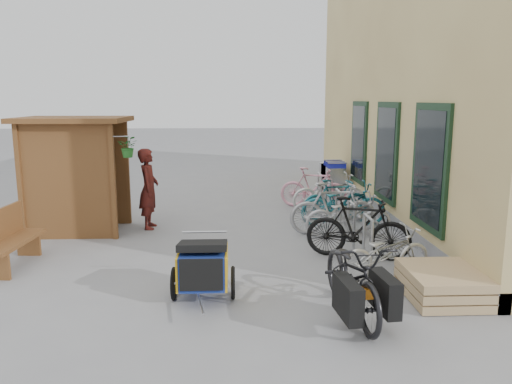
{
  "coord_description": "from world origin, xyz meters",
  "views": [
    {
      "loc": [
        0.1,
        -7.92,
        2.77
      ],
      "look_at": [
        0.5,
        1.5,
        1.0
      ],
      "focal_mm": 35.0,
      "sensor_mm": 36.0,
      "label": 1
    }
  ],
  "objects_px": {
    "shopping_carts": "(332,173)",
    "bike_4": "(343,204)",
    "bench": "(7,238)",
    "bike_2": "(348,215)",
    "kiosk": "(71,159)",
    "pallet_stack": "(442,284)",
    "cargo_bike": "(354,277)",
    "bike_7": "(314,188)",
    "bike_3": "(333,208)",
    "bike_0": "(386,253)",
    "bike_6": "(329,193)",
    "bike_5": "(336,199)",
    "person_kiosk": "(149,189)",
    "bike_1": "(358,228)",
    "child_trailer": "(203,265)"
  },
  "relations": [
    {
      "from": "cargo_bike",
      "to": "bike_3",
      "type": "bearing_deg",
      "value": 76.41
    },
    {
      "from": "pallet_stack",
      "to": "bench",
      "type": "bearing_deg",
      "value": 166.42
    },
    {
      "from": "kiosk",
      "to": "bike_1",
      "type": "xyz_separation_m",
      "value": [
        5.52,
        -2.05,
        -1.01
      ]
    },
    {
      "from": "bike_3",
      "to": "bike_4",
      "type": "relative_size",
      "value": 0.97
    },
    {
      "from": "cargo_bike",
      "to": "bike_2",
      "type": "xyz_separation_m",
      "value": [
        0.76,
        3.66,
        -0.06
      ]
    },
    {
      "from": "shopping_carts",
      "to": "bike_2",
      "type": "distance_m",
      "value": 5.03
    },
    {
      "from": "child_trailer",
      "to": "bike_0",
      "type": "xyz_separation_m",
      "value": [
        2.8,
        0.7,
        -0.09
      ]
    },
    {
      "from": "bike_0",
      "to": "bike_2",
      "type": "relative_size",
      "value": 0.88
    },
    {
      "from": "bench",
      "to": "bike_0",
      "type": "relative_size",
      "value": 1.02
    },
    {
      "from": "bench",
      "to": "bike_2",
      "type": "bearing_deg",
      "value": 17.87
    },
    {
      "from": "cargo_bike",
      "to": "bike_2",
      "type": "distance_m",
      "value": 3.74
    },
    {
      "from": "kiosk",
      "to": "bike_1",
      "type": "distance_m",
      "value": 5.97
    },
    {
      "from": "pallet_stack",
      "to": "bike_4",
      "type": "bearing_deg",
      "value": 97.32
    },
    {
      "from": "bike_3",
      "to": "bike_6",
      "type": "xyz_separation_m",
      "value": [
        0.29,
        2.06,
        -0.06
      ]
    },
    {
      "from": "pallet_stack",
      "to": "shopping_carts",
      "type": "relative_size",
      "value": 0.79
    },
    {
      "from": "bike_0",
      "to": "bike_5",
      "type": "height_order",
      "value": "bike_5"
    },
    {
      "from": "bike_2",
      "to": "kiosk",
      "type": "bearing_deg",
      "value": 81.49
    },
    {
      "from": "bench",
      "to": "bike_3",
      "type": "xyz_separation_m",
      "value": [
        5.8,
        1.81,
        0.05
      ]
    },
    {
      "from": "bike_4",
      "to": "bike_6",
      "type": "height_order",
      "value": "bike_4"
    },
    {
      "from": "bike_0",
      "to": "pallet_stack",
      "type": "bearing_deg",
      "value": -163.36
    },
    {
      "from": "cargo_bike",
      "to": "bike_7",
      "type": "bearing_deg",
      "value": 79.39
    },
    {
      "from": "bike_3",
      "to": "bench",
      "type": "bearing_deg",
      "value": 105.1
    },
    {
      "from": "pallet_stack",
      "to": "shopping_carts",
      "type": "distance_m",
      "value": 8.16
    },
    {
      "from": "kiosk",
      "to": "pallet_stack",
      "type": "relative_size",
      "value": 2.08
    },
    {
      "from": "child_trailer",
      "to": "bike_7",
      "type": "relative_size",
      "value": 0.86
    },
    {
      "from": "bench",
      "to": "person_kiosk",
      "type": "relative_size",
      "value": 0.91
    },
    {
      "from": "pallet_stack",
      "to": "bench",
      "type": "xyz_separation_m",
      "value": [
        -6.68,
        1.61,
        0.29
      ]
    },
    {
      "from": "shopping_carts",
      "to": "bike_0",
      "type": "relative_size",
      "value": 0.99
    },
    {
      "from": "shopping_carts",
      "to": "bike_1",
      "type": "xyz_separation_m",
      "value": [
        -0.76,
        -6.33,
        -0.03
      ]
    },
    {
      "from": "bike_0",
      "to": "bike_5",
      "type": "distance_m",
      "value": 3.87
    },
    {
      "from": "bench",
      "to": "cargo_bike",
      "type": "distance_m",
      "value": 5.7
    },
    {
      "from": "bike_0",
      "to": "child_trailer",
      "type": "bearing_deg",
      "value": 87.6
    },
    {
      "from": "child_trailer",
      "to": "bike_1",
      "type": "relative_size",
      "value": 0.82
    },
    {
      "from": "child_trailer",
      "to": "cargo_bike",
      "type": "relative_size",
      "value": 0.73
    },
    {
      "from": "bike_7",
      "to": "bench",
      "type": "bearing_deg",
      "value": 144.12
    },
    {
      "from": "bike_2",
      "to": "bike_5",
      "type": "distance_m",
      "value": 1.56
    },
    {
      "from": "bike_4",
      "to": "cargo_bike",
      "type": "bearing_deg",
      "value": 167.8
    },
    {
      "from": "pallet_stack",
      "to": "cargo_bike",
      "type": "xyz_separation_m",
      "value": [
        -1.39,
        -0.5,
        0.31
      ]
    },
    {
      "from": "pallet_stack",
      "to": "bench",
      "type": "relative_size",
      "value": 0.77
    },
    {
      "from": "bike_3",
      "to": "shopping_carts",
      "type": "bearing_deg",
      "value": -12.8
    },
    {
      "from": "shopping_carts",
      "to": "person_kiosk",
      "type": "bearing_deg",
      "value": -139.48
    },
    {
      "from": "pallet_stack",
      "to": "person_kiosk",
      "type": "xyz_separation_m",
      "value": [
        -4.76,
        4.09,
        0.66
      ]
    },
    {
      "from": "kiosk",
      "to": "bike_0",
      "type": "distance_m",
      "value": 6.57
    },
    {
      "from": "person_kiosk",
      "to": "bike_1",
      "type": "distance_m",
      "value": 4.6
    },
    {
      "from": "pallet_stack",
      "to": "bike_6",
      "type": "distance_m",
      "value": 5.52
    },
    {
      "from": "cargo_bike",
      "to": "bike_6",
      "type": "height_order",
      "value": "cargo_bike"
    },
    {
      "from": "bench",
      "to": "bike_0",
      "type": "distance_m",
      "value": 6.17
    },
    {
      "from": "shopping_carts",
      "to": "bike_4",
      "type": "xyz_separation_m",
      "value": [
        -0.53,
        -4.05,
        -0.08
      ]
    },
    {
      "from": "kiosk",
      "to": "bike_1",
      "type": "relative_size",
      "value": 1.37
    },
    {
      "from": "kiosk",
      "to": "bike_3",
      "type": "xyz_separation_m",
      "value": [
        5.4,
        -0.44,
        -1.01
      ]
    }
  ]
}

